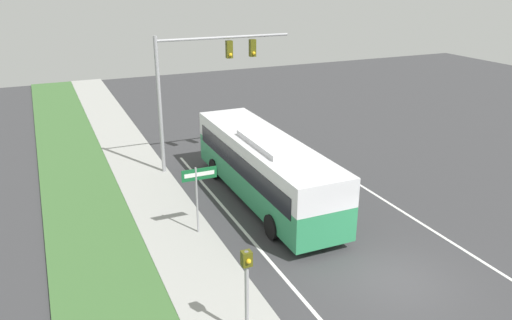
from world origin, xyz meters
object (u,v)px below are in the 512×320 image
at_px(street_sign, 198,187).
at_px(signal_gantry, 199,74).
at_px(pedestrian_signal, 247,281).
at_px(bus, 265,164).

bearing_deg(street_sign, signal_gantry, 71.25).
distance_m(pedestrian_signal, street_sign, 6.61).
xyz_separation_m(pedestrian_signal, street_sign, (0.69, 6.58, 0.09)).
xyz_separation_m(signal_gantry, pedestrian_signal, (-3.10, -13.69, -3.14)).
bearing_deg(street_sign, pedestrian_signal, -95.95).
relative_size(bus, pedestrian_signal, 3.78).
height_order(signal_gantry, street_sign, signal_gantry).
xyz_separation_m(bus, street_sign, (-3.78, -1.94, 0.32)).
relative_size(bus, signal_gantry, 1.53).
relative_size(bus, street_sign, 3.81).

